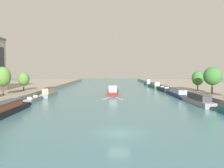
{
  "coord_description": "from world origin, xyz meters",
  "views": [
    {
      "loc": [
        -1.34,
        -25.96,
        7.45
      ],
      "look_at": [
        0.0,
        47.24,
        3.13
      ],
      "focal_mm": 35.04,
      "sensor_mm": 36.0,
      "label": 1
    }
  ],
  "objects_px": {
    "moored_boat_right_end": "(154,86)",
    "tree_right_by_lamp": "(212,76)",
    "moored_boat_left_second": "(34,99)",
    "moored_boat_right_downstream": "(147,84)",
    "tree_right_end_of_row": "(198,78)",
    "moored_boat_right_midway": "(177,93)",
    "moored_boat_right_near": "(164,89)",
    "moored_boat_left_near": "(49,93)",
    "tree_left_nearest": "(3,77)",
    "tree_left_distant": "(24,79)",
    "moored_boat_left_downstream": "(7,109)",
    "barge_midriver": "(113,91)",
    "moored_boat_right_lone": "(198,100)"
  },
  "relations": [
    {
      "from": "tree_left_distant",
      "to": "barge_midriver",
      "type": "bearing_deg",
      "value": 13.99
    },
    {
      "from": "tree_left_nearest",
      "to": "tree_left_distant",
      "type": "bearing_deg",
      "value": 88.39
    },
    {
      "from": "barge_midriver",
      "to": "moored_boat_right_midway",
      "type": "distance_m",
      "value": 20.08
    },
    {
      "from": "moored_boat_left_second",
      "to": "moored_boat_right_end",
      "type": "xyz_separation_m",
      "value": [
        39.04,
        44.64,
        0.33
      ]
    },
    {
      "from": "barge_midriver",
      "to": "tree_left_distant",
      "type": "distance_m",
      "value": 27.59
    },
    {
      "from": "moored_boat_left_second",
      "to": "tree_left_distant",
      "type": "distance_m",
      "value": 13.69
    },
    {
      "from": "barge_midriver",
      "to": "tree_left_nearest",
      "type": "xyz_separation_m",
      "value": [
        -26.78,
        -18.45,
        5.25
      ]
    },
    {
      "from": "tree_left_distant",
      "to": "tree_right_end_of_row",
      "type": "bearing_deg",
      "value": 1.05
    },
    {
      "from": "moored_boat_left_second",
      "to": "moored_boat_left_near",
      "type": "xyz_separation_m",
      "value": [
        0.68,
        11.4,
        0.58
      ]
    },
    {
      "from": "tree_right_by_lamp",
      "to": "moored_boat_right_near",
      "type": "bearing_deg",
      "value": 103.14
    },
    {
      "from": "moored_boat_left_downstream",
      "to": "moored_boat_right_end",
      "type": "relative_size",
      "value": 1.08
    },
    {
      "from": "moored_boat_right_downstream",
      "to": "tree_left_nearest",
      "type": "xyz_separation_m",
      "value": [
        -45.77,
        -61.25,
        5.21
      ]
    },
    {
      "from": "moored_boat_left_downstream",
      "to": "tree_right_by_lamp",
      "type": "xyz_separation_m",
      "value": [
        44.65,
        18.22,
        5.24
      ]
    },
    {
      "from": "moored_boat_right_end",
      "to": "moored_boat_right_downstream",
      "type": "xyz_separation_m",
      "value": [
        -0.21,
        15.78,
        0.1
      ]
    },
    {
      "from": "barge_midriver",
      "to": "moored_boat_left_near",
      "type": "relative_size",
      "value": 1.57
    },
    {
      "from": "moored_boat_left_downstream",
      "to": "tree_right_by_lamp",
      "type": "relative_size",
      "value": 2.37
    },
    {
      "from": "moored_boat_left_second",
      "to": "tree_right_end_of_row",
      "type": "distance_m",
      "value": 47.15
    },
    {
      "from": "tree_right_by_lamp",
      "to": "moored_boat_right_midway",
      "type": "bearing_deg",
      "value": 125.88
    },
    {
      "from": "moored_boat_right_end",
      "to": "tree_right_end_of_row",
      "type": "relative_size",
      "value": 2.6
    },
    {
      "from": "tree_right_end_of_row",
      "to": "moored_boat_right_midway",
      "type": "bearing_deg",
      "value": -174.48
    },
    {
      "from": "barge_midriver",
      "to": "moored_boat_left_near",
      "type": "xyz_separation_m",
      "value": [
        -19.16,
        -6.22,
        0.19
      ]
    },
    {
      "from": "moored_boat_right_midway",
      "to": "barge_midriver",
      "type": "bearing_deg",
      "value": 161.83
    },
    {
      "from": "moored_boat_left_downstream",
      "to": "tree_right_by_lamp",
      "type": "bearing_deg",
      "value": 22.2
    },
    {
      "from": "moored_boat_left_near",
      "to": "moored_boat_right_midway",
      "type": "xyz_separation_m",
      "value": [
        38.24,
        -0.04,
        -0.12
      ]
    },
    {
      "from": "moored_boat_left_near",
      "to": "tree_right_end_of_row",
      "type": "bearing_deg",
      "value": 0.75
    },
    {
      "from": "moored_boat_left_second",
      "to": "moored_boat_right_end",
      "type": "bearing_deg",
      "value": 48.83
    },
    {
      "from": "moored_boat_left_second",
      "to": "moored_boat_right_near",
      "type": "bearing_deg",
      "value": 35.78
    },
    {
      "from": "moored_boat_right_midway",
      "to": "tree_right_end_of_row",
      "type": "distance_m",
      "value": 7.78
    },
    {
      "from": "moored_boat_right_end",
      "to": "tree_right_by_lamp",
      "type": "distance_m",
      "value": 42.83
    },
    {
      "from": "moored_boat_right_lone",
      "to": "tree_left_distant",
      "type": "xyz_separation_m",
      "value": [
        -44.98,
        15.99,
        4.15
      ]
    },
    {
      "from": "moored_boat_right_lone",
      "to": "moored_boat_left_downstream",
      "type": "bearing_deg",
      "value": -164.24
    },
    {
      "from": "moored_boat_left_second",
      "to": "moored_boat_left_near",
      "type": "height_order",
      "value": "moored_boat_left_near"
    },
    {
      "from": "moored_boat_right_near",
      "to": "moored_boat_left_downstream",
      "type": "bearing_deg",
      "value": -131.35
    },
    {
      "from": "moored_boat_right_midway",
      "to": "moored_boat_right_end",
      "type": "height_order",
      "value": "moored_boat_right_end"
    },
    {
      "from": "tree_right_end_of_row",
      "to": "moored_boat_right_lone",
      "type": "bearing_deg",
      "value": -112.37
    },
    {
      "from": "moored_boat_right_lone",
      "to": "tree_left_distant",
      "type": "height_order",
      "value": "tree_left_distant"
    },
    {
      "from": "barge_midriver",
      "to": "moored_boat_right_midway",
      "type": "xyz_separation_m",
      "value": [
        19.07,
        -6.26,
        0.07
      ]
    },
    {
      "from": "moored_boat_right_downstream",
      "to": "tree_left_distant",
      "type": "bearing_deg",
      "value": -132.61
    },
    {
      "from": "moored_boat_left_near",
      "to": "moored_boat_left_second",
      "type": "bearing_deg",
      "value": -93.39
    },
    {
      "from": "moored_boat_right_lone",
      "to": "moored_boat_right_end",
      "type": "xyz_separation_m",
      "value": [
        0.66,
        49.6,
        -0.21
      ]
    },
    {
      "from": "moored_boat_left_near",
      "to": "moored_boat_right_near",
      "type": "relative_size",
      "value": 0.83
    },
    {
      "from": "moored_boat_left_downstream",
      "to": "tree_left_nearest",
      "type": "distance_m",
      "value": 17.41
    },
    {
      "from": "moored_boat_left_downstream",
      "to": "moored_boat_right_downstream",
      "type": "bearing_deg",
      "value": 63.31
    },
    {
      "from": "moored_boat_right_end",
      "to": "moored_boat_left_near",
      "type": "bearing_deg",
      "value": -139.09
    },
    {
      "from": "moored_boat_right_end",
      "to": "tree_right_by_lamp",
      "type": "height_order",
      "value": "tree_right_by_lamp"
    },
    {
      "from": "moored_boat_left_second",
      "to": "moored_boat_right_downstream",
      "type": "relative_size",
      "value": 0.93
    },
    {
      "from": "moored_boat_left_second",
      "to": "moored_boat_right_near",
      "type": "distance_m",
      "value": 48.38
    },
    {
      "from": "moored_boat_left_second",
      "to": "tree_right_by_lamp",
      "type": "height_order",
      "value": "tree_right_by_lamp"
    },
    {
      "from": "moored_boat_left_downstream",
      "to": "tree_right_by_lamp",
      "type": "height_order",
      "value": "tree_right_by_lamp"
    },
    {
      "from": "moored_boat_right_near",
      "to": "tree_right_by_lamp",
      "type": "bearing_deg",
      "value": -76.86
    }
  ]
}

